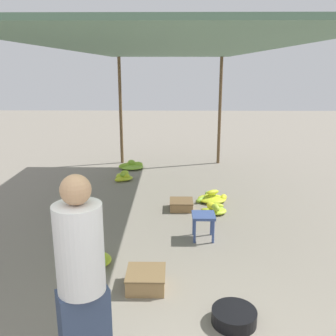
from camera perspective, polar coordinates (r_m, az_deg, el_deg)
The scene contains 13 objects.
canopy_post_back_left at distance 9.91m, azimuth -7.23°, elevation 8.53°, with size 0.08×0.08×2.74m, color brown.
canopy_post_back_right at distance 9.89m, azimuth 7.90°, elevation 8.49°, with size 0.08×0.08×2.74m, color brown.
canopy_tarp at distance 6.01m, azimuth 0.04°, elevation 17.64°, with size 2.98×7.88×0.04m, color #567A60.
vendor_foreground at distance 3.11m, azimuth -13.03°, elevation -16.13°, with size 0.51×0.51×1.76m.
stool at distance 5.63m, azimuth 5.42°, elevation -7.75°, with size 0.34×0.34×0.39m.
basin_black at distance 4.11m, azimuth 10.03°, elevation -21.39°, with size 0.46×0.46×0.14m.
banana_pile_left_0 at distance 5.14m, azimuth -11.87°, elevation -13.28°, with size 0.61×0.53×0.27m.
banana_pile_left_1 at distance 8.59m, azimuth -6.83°, elevation -1.31°, with size 0.42×0.50×0.23m.
banana_pile_left_2 at distance 9.56m, azimuth -5.63°, elevation 0.36°, with size 0.64×0.57×0.21m.
banana_pile_right_0 at distance 6.70m, azimuth 7.02°, elevation -6.19°, with size 0.49×0.49×0.21m.
banana_pile_right_1 at distance 7.27m, azimuth 6.69°, elevation -4.53°, with size 0.66×0.57×0.23m.
crate_near at distance 6.82m, azimuth 2.05°, elevation -5.61°, with size 0.42×0.42×0.17m.
crate_mid at distance 4.57m, azimuth -3.38°, elevation -16.59°, with size 0.46×0.46×0.21m.
Camera 1 is at (0.08, -1.97, 2.51)m, focal length 40.00 mm.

